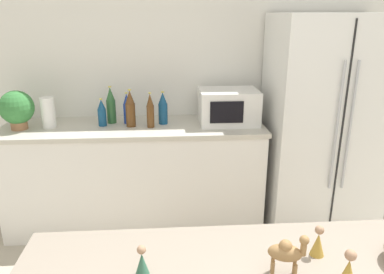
# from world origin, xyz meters

# --- Properties ---
(wall_back) EXTENTS (8.00, 0.06, 2.55)m
(wall_back) POSITION_xyz_m (0.00, 2.73, 1.27)
(wall_back) COLOR white
(wall_back) RESTS_ON ground_plane
(back_counter) EXTENTS (2.15, 0.63, 0.91)m
(back_counter) POSITION_xyz_m (-0.54, 2.40, 0.45)
(back_counter) COLOR white
(back_counter) RESTS_ON ground_plane
(refrigerator) EXTENTS (0.90, 0.72, 1.79)m
(refrigerator) POSITION_xyz_m (1.04, 2.34, 0.89)
(refrigerator) COLOR white
(refrigerator) RESTS_ON ground_plane
(potted_plant) EXTENTS (0.26, 0.26, 0.31)m
(potted_plant) POSITION_xyz_m (-1.43, 2.36, 1.08)
(potted_plant) COLOR #9E6B47
(potted_plant) RESTS_ON back_counter
(paper_towel_roll) EXTENTS (0.11, 0.11, 0.25)m
(paper_towel_roll) POSITION_xyz_m (-1.21, 2.39, 1.03)
(paper_towel_roll) COLOR white
(paper_towel_roll) RESTS_ON back_counter
(microwave) EXTENTS (0.48, 0.37, 0.28)m
(microwave) POSITION_xyz_m (0.25, 2.42, 1.05)
(microwave) COLOR white
(microwave) RESTS_ON back_counter
(back_bottle_0) EXTENTS (0.08, 0.08, 0.31)m
(back_bottle_0) POSITION_xyz_m (-0.72, 2.49, 1.05)
(back_bottle_0) COLOR #2D6033
(back_bottle_0) RESTS_ON back_counter
(back_bottle_1) EXTENTS (0.06, 0.06, 0.28)m
(back_bottle_1) POSITION_xyz_m (-0.39, 2.34, 1.04)
(back_bottle_1) COLOR brown
(back_bottle_1) RESTS_ON back_counter
(back_bottle_2) EXTENTS (0.08, 0.08, 0.27)m
(back_bottle_2) POSITION_xyz_m (-0.29, 2.43, 1.04)
(back_bottle_2) COLOR navy
(back_bottle_2) RESTS_ON back_counter
(back_bottle_3) EXTENTS (0.07, 0.07, 0.23)m
(back_bottle_3) POSITION_xyz_m (-0.79, 2.41, 1.01)
(back_bottle_3) COLOR navy
(back_bottle_3) RESTS_ON back_counter
(back_bottle_4) EXTENTS (0.08, 0.08, 0.31)m
(back_bottle_4) POSITION_xyz_m (-0.55, 2.37, 1.05)
(back_bottle_4) COLOR brown
(back_bottle_4) RESTS_ON back_counter
(back_bottle_5) EXTENTS (0.06, 0.06, 0.26)m
(back_bottle_5) POSITION_xyz_m (-0.59, 2.47, 1.03)
(back_bottle_5) COLOR navy
(back_bottle_5) RESTS_ON back_counter
(camel_figurine) EXTENTS (0.14, 0.09, 0.17)m
(camel_figurine) POSITION_xyz_m (0.13, 0.47, 1.02)
(camel_figurine) COLOR olive
(camel_figurine) RESTS_ON bar_counter
(wise_man_figurine_blue) EXTENTS (0.06, 0.06, 0.14)m
(wise_man_figurine_blue) POSITION_xyz_m (0.32, 0.41, 0.99)
(wise_man_figurine_blue) COLOR #B28933
(wise_man_figurine_blue) RESTS_ON bar_counter
(wise_man_figurine_crimson) EXTENTS (0.05, 0.05, 0.12)m
(wise_man_figurine_crimson) POSITION_xyz_m (-0.36, 0.51, 0.98)
(wise_man_figurine_crimson) COLOR #33664C
(wise_man_figurine_crimson) RESTS_ON bar_counter
(wise_man_figurine_purple) EXTENTS (0.05, 0.05, 0.12)m
(wise_man_figurine_purple) POSITION_xyz_m (0.29, 0.58, 0.98)
(wise_man_figurine_purple) COLOR #B28933
(wise_man_figurine_purple) RESTS_ON bar_counter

